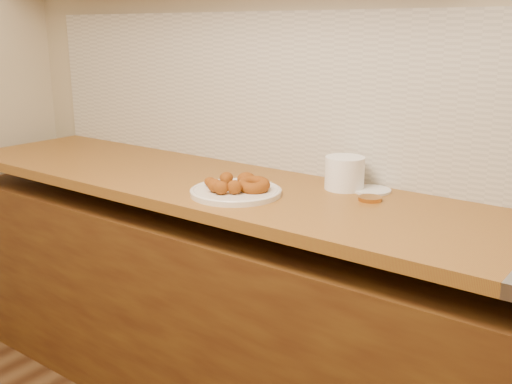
# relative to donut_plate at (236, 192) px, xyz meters

# --- Properties ---
(wall_back) EXTENTS (4.00, 0.02, 2.70)m
(wall_back) POSITION_rel_donut_plate_xyz_m (0.42, 0.41, 0.44)
(wall_back) COLOR #BBAC8C
(wall_back) RESTS_ON ground
(base_cabinet) EXTENTS (3.60, 0.60, 0.77)m
(base_cabinet) POSITION_rel_donut_plate_xyz_m (0.42, 0.10, -0.52)
(base_cabinet) COLOR #5B3913
(base_cabinet) RESTS_ON floor
(butcher_block) EXTENTS (2.30, 0.62, 0.04)m
(butcher_block) POSITION_rel_donut_plate_xyz_m (-0.23, 0.10, -0.03)
(butcher_block) COLOR brown
(butcher_block) RESTS_ON base_cabinet
(backsplash) EXTENTS (3.60, 0.02, 0.60)m
(backsplash) POSITION_rel_donut_plate_xyz_m (0.42, 0.40, 0.29)
(backsplash) COLOR beige
(backsplash) RESTS_ON wall_back
(donut_plate) EXTENTS (0.31, 0.31, 0.02)m
(donut_plate) POSITION_rel_donut_plate_xyz_m (0.00, 0.00, 0.00)
(donut_plate) COLOR silver
(donut_plate) RESTS_ON butcher_block
(ring_donut) EXTENTS (0.16, 0.16, 0.05)m
(ring_donut) POSITION_rel_donut_plate_xyz_m (0.05, 0.03, 0.03)
(ring_donut) COLOR #783A0B
(ring_donut) RESTS_ON donut_plate
(fried_dough_chunks) EXTENTS (0.19, 0.21, 0.05)m
(fried_dough_chunks) POSITION_rel_donut_plate_xyz_m (-0.02, -0.01, 0.03)
(fried_dough_chunks) COLOR #783A0B
(fried_dough_chunks) RESTS_ON donut_plate
(plastic_tub) EXTENTS (0.15, 0.15, 0.11)m
(plastic_tub) POSITION_rel_donut_plate_xyz_m (0.25, 0.28, 0.05)
(plastic_tub) COLOR white
(plastic_tub) RESTS_ON butcher_block
(tub_lid) EXTENTS (0.16, 0.16, 0.01)m
(tub_lid) POSITION_rel_donut_plate_xyz_m (0.34, 0.31, -0.00)
(tub_lid) COLOR silver
(tub_lid) RESTS_ON butcher_block
(brass_jar_lid) EXTENTS (0.10, 0.10, 0.01)m
(brass_jar_lid) POSITION_rel_donut_plate_xyz_m (0.39, 0.21, -0.00)
(brass_jar_lid) COLOR #BD7C34
(brass_jar_lid) RESTS_ON butcher_block
(wooden_utensil) EXTENTS (0.16, 0.13, 0.01)m
(wooden_utensil) POSITION_rel_donut_plate_xyz_m (-0.05, 0.11, -0.00)
(wooden_utensil) COLOR #9A7E45
(wooden_utensil) RESTS_ON butcher_block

